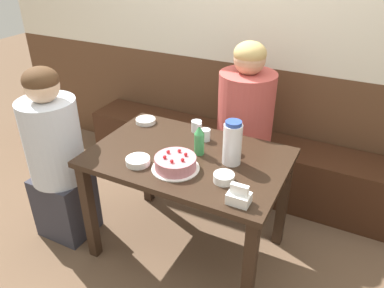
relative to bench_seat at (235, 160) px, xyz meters
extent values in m
plane|color=brown|center=(0.00, -0.83, -0.23)|extent=(12.00, 12.00, 0.00)
cube|color=brown|center=(0.00, 0.22, 0.25)|extent=(4.80, 0.04, 0.97)
cube|color=#381E11|center=(0.00, 0.00, 0.00)|extent=(2.59, 0.38, 0.46)
cube|color=black|center=(0.00, -0.83, 0.48)|extent=(1.14, 0.75, 0.03)
cube|color=black|center=(-0.52, -1.16, 0.11)|extent=(0.06, 0.06, 0.69)
cube|color=black|center=(0.52, -1.16, 0.11)|extent=(0.06, 0.06, 0.69)
cube|color=black|center=(-0.52, -0.50, 0.11)|extent=(0.06, 0.06, 0.69)
cube|color=black|center=(0.52, -0.50, 0.11)|extent=(0.06, 0.06, 0.69)
cylinder|color=white|center=(0.01, -0.99, 0.50)|extent=(0.26, 0.26, 0.01)
cylinder|color=#C67A84|center=(0.01, -0.99, 0.53)|extent=(0.23, 0.23, 0.07)
sphere|color=red|center=(0.05, -0.95, 0.58)|extent=(0.02, 0.02, 0.02)
sphere|color=red|center=(0.00, -0.93, 0.58)|extent=(0.02, 0.02, 0.02)
sphere|color=red|center=(-0.05, -0.97, 0.58)|extent=(0.02, 0.02, 0.02)
sphere|color=red|center=(-0.04, -1.02, 0.58)|extent=(0.02, 0.02, 0.02)
sphere|color=red|center=(0.02, -1.04, 0.58)|extent=(0.02, 0.02, 0.02)
sphere|color=red|center=(0.06, -1.01, 0.58)|extent=(0.02, 0.02, 0.02)
cylinder|color=white|center=(0.26, -0.79, 0.61)|extent=(0.10, 0.10, 0.23)
cylinder|color=#28479E|center=(0.26, -0.79, 0.74)|extent=(0.09, 0.09, 0.02)
cylinder|color=#388E4C|center=(0.05, -0.78, 0.56)|extent=(0.06, 0.06, 0.13)
cone|color=#388E4C|center=(0.05, -0.78, 0.65)|extent=(0.06, 0.06, 0.05)
cylinder|color=silver|center=(0.05, -0.78, 0.68)|extent=(0.03, 0.03, 0.01)
cube|color=white|center=(0.42, -1.11, 0.52)|extent=(0.11, 0.08, 0.05)
cube|color=white|center=(0.42, -1.11, 0.57)|extent=(0.09, 0.03, 0.05)
cylinder|color=white|center=(-0.20, -1.04, 0.51)|extent=(0.14, 0.14, 0.04)
cylinder|color=white|center=(-0.45, -0.58, 0.51)|extent=(0.13, 0.13, 0.03)
cylinder|color=white|center=(0.29, -0.98, 0.52)|extent=(0.11, 0.11, 0.04)
cylinder|color=silver|center=(0.21, -0.68, 0.53)|extent=(0.07, 0.07, 0.08)
cylinder|color=silver|center=(0.01, -0.62, 0.53)|extent=(0.06, 0.06, 0.07)
cylinder|color=silver|center=(-0.09, -0.54, 0.53)|extent=(0.07, 0.07, 0.07)
cube|color=#33333D|center=(0.12, -0.19, -0.01)|extent=(0.30, 0.34, 0.45)
cylinder|color=#BC4C47|center=(0.12, -0.19, 0.52)|extent=(0.39, 0.39, 0.60)
sphere|color=tan|center=(0.12, -0.19, 0.91)|extent=(0.21, 0.21, 0.21)
ellipsoid|color=tan|center=(0.12, -0.19, 0.95)|extent=(0.21, 0.21, 0.16)
cube|color=#33333D|center=(-0.83, -1.06, -0.01)|extent=(0.34, 0.30, 0.45)
cylinder|color=silver|center=(-0.83, -1.06, 0.49)|extent=(0.35, 0.35, 0.54)
sphere|color=beige|center=(-0.83, -1.06, 0.86)|extent=(0.20, 0.20, 0.20)
ellipsoid|color=#4C331E|center=(-0.83, -1.06, 0.89)|extent=(0.21, 0.21, 0.15)
camera|label=1|loc=(0.87, -2.48, 1.62)|focal=35.00mm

